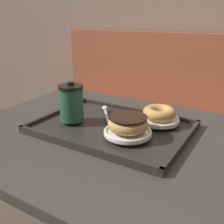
{
  "coord_description": "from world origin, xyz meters",
  "views": [
    {
      "loc": [
        0.4,
        -0.67,
        1.1
      ],
      "look_at": [
        -0.02,
        0.03,
        0.8
      ],
      "focal_mm": 42.0,
      "sensor_mm": 36.0,
      "label": 1
    }
  ],
  "objects": [
    {
      "name": "spoon",
      "position": [
        -0.1,
        0.12,
        0.77
      ],
      "size": [
        0.1,
        0.13,
        0.01
      ],
      "rotation": [
        0.0,
        0.0,
        2.22
      ],
      "color": "silver",
      "rests_on": "serving_tray"
    },
    {
      "name": "serving_tray",
      "position": [
        -0.02,
        0.03,
        0.75
      ],
      "size": [
        0.5,
        0.36,
        0.02
      ],
      "color": "#282321",
      "rests_on": "cafe_table"
    },
    {
      "name": "plate_with_plain_donut",
      "position": [
        0.11,
        0.12,
        0.77
      ],
      "size": [
        0.14,
        0.14,
        0.01
      ],
      "color": "white",
      "rests_on": "serving_tray"
    },
    {
      "name": "plate_with_chocolate_donut",
      "position": [
        0.07,
        -0.02,
        0.77
      ],
      "size": [
        0.15,
        0.15,
        0.01
      ],
      "color": "white",
      "rests_on": "serving_tray"
    },
    {
      "name": "cafe_table",
      "position": [
        0.0,
        0.0,
        0.58
      ],
      "size": [
        1.02,
        0.76,
        0.74
      ],
      "color": "#38332D",
      "rests_on": "ground_plane"
    },
    {
      "name": "donut_plain",
      "position": [
        0.11,
        0.12,
        0.79
      ],
      "size": [
        0.11,
        0.11,
        0.04
      ],
      "color": "tan",
      "rests_on": "plate_with_plain_donut"
    },
    {
      "name": "booth_bench",
      "position": [
        -0.21,
        0.87,
        0.32
      ],
      "size": [
        1.5,
        0.44,
        1.0
      ],
      "color": "brown",
      "rests_on": "ground_plane"
    },
    {
      "name": "coffee_cup_front",
      "position": [
        -0.15,
        -0.02,
        0.82
      ],
      "size": [
        0.08,
        0.08,
        0.13
      ],
      "color": "#235638",
      "rests_on": "serving_tray"
    },
    {
      "name": "donut_chocolate_glazed",
      "position": [
        0.07,
        -0.02,
        0.8
      ],
      "size": [
        0.12,
        0.12,
        0.04
      ],
      "color": "tan",
      "rests_on": "plate_with_chocolate_donut"
    }
  ]
}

